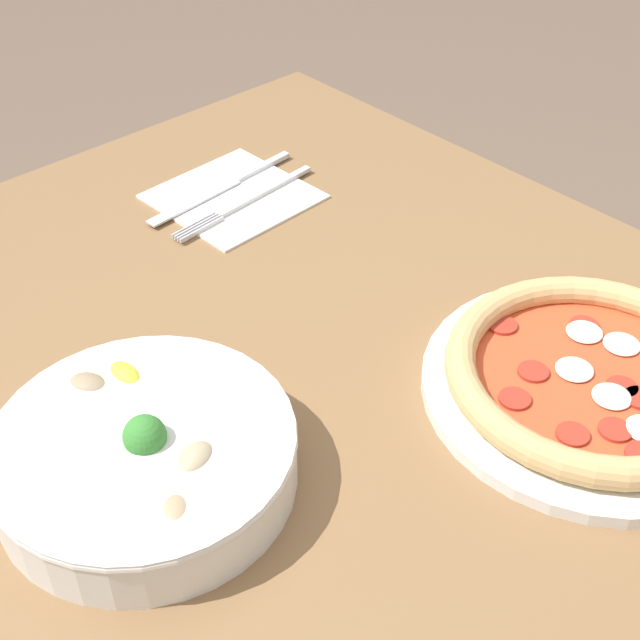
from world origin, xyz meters
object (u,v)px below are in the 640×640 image
at_px(pizza, 593,378).
at_px(bowl, 145,453).
at_px(fork, 247,201).
at_px(knife, 228,184).

distance_m(pizza, bowl, 0.37).
height_order(pizza, fork, pizza).
height_order(pizza, knife, pizza).
xyz_separation_m(pizza, fork, (0.43, 0.02, -0.01)).
relative_size(bowl, knife, 1.10).
bearing_deg(knife, bowl, 39.20).
xyz_separation_m(bowl, knife, (0.30, -0.31, -0.02)).
distance_m(pizza, fork, 0.43).
bearing_deg(fork, pizza, 88.43).
bearing_deg(bowl, fork, -49.70).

